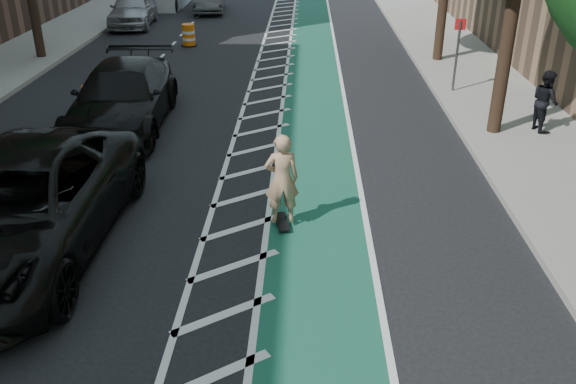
{
  "coord_description": "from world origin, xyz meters",
  "views": [
    {
      "loc": [
        2.74,
        -7.76,
        5.98
      ],
      "look_at": [
        2.44,
        2.21,
        1.1
      ],
      "focal_mm": 38.0,
      "sensor_mm": 36.0,
      "label": 1
    }
  ],
  "objects_px": {
    "barrel_a": "(80,178)",
    "skateboarder": "(282,179)",
    "suv_near": "(18,207)",
    "suv_far": "(123,97)"
  },
  "relations": [
    {
      "from": "barrel_a",
      "to": "suv_far",
      "type": "bearing_deg",
      "value": 92.63
    },
    {
      "from": "skateboarder",
      "to": "suv_far",
      "type": "bearing_deg",
      "value": -59.48
    },
    {
      "from": "skateboarder",
      "to": "barrel_a",
      "type": "relative_size",
      "value": 2.25
    },
    {
      "from": "skateboarder",
      "to": "suv_near",
      "type": "height_order",
      "value": "skateboarder"
    },
    {
      "from": "skateboarder",
      "to": "suv_near",
      "type": "relative_size",
      "value": 0.27
    },
    {
      "from": "barrel_a",
      "to": "skateboarder",
      "type": "bearing_deg",
      "value": -16.24
    },
    {
      "from": "suv_near",
      "to": "suv_far",
      "type": "xyz_separation_m",
      "value": [
        0.0,
        6.81,
        -0.07
      ]
    },
    {
      "from": "suv_near",
      "to": "barrel_a",
      "type": "distance_m",
      "value": 2.52
    },
    {
      "from": "suv_near",
      "to": "barrel_a",
      "type": "height_order",
      "value": "suv_near"
    },
    {
      "from": "skateboarder",
      "to": "suv_far",
      "type": "height_order",
      "value": "skateboarder"
    }
  ]
}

